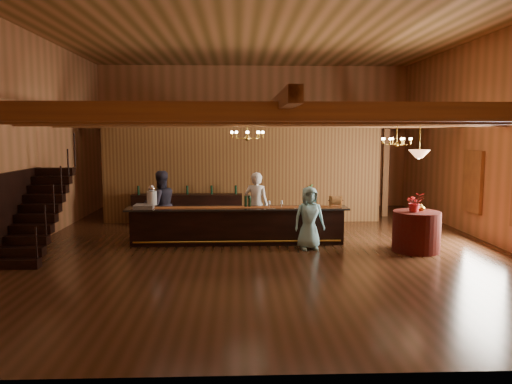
{
  "coord_description": "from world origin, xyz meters",
  "views": [
    {
      "loc": [
        -0.67,
        -12.68,
        2.89
      ],
      "look_at": [
        -0.16,
        0.73,
        1.31
      ],
      "focal_mm": 35.0,
      "sensor_mm": 36.0,
      "label": 1
    }
  ],
  "objects_px": {
    "backbar_shelf": "(188,210)",
    "round_table": "(416,231)",
    "floor_plant": "(309,202)",
    "bartender": "(256,205)",
    "raffle_drum": "(336,201)",
    "guest": "(309,218)",
    "pendant_lamp": "(419,154)",
    "staff_second": "(161,205)",
    "tasting_bar": "(238,225)",
    "chandelier_left": "(247,135)",
    "beverage_dispenser": "(152,197)",
    "chandelier_right": "(397,141)"
  },
  "relations": [
    {
      "from": "backbar_shelf",
      "to": "round_table",
      "type": "xyz_separation_m",
      "value": [
        5.98,
        -3.84,
        0.01
      ]
    },
    {
      "from": "backbar_shelf",
      "to": "floor_plant",
      "type": "xyz_separation_m",
      "value": [
        3.97,
        0.58,
        0.14
      ]
    },
    {
      "from": "backbar_shelf",
      "to": "raffle_drum",
      "type": "bearing_deg",
      "value": -33.45
    },
    {
      "from": "backbar_shelf",
      "to": "chandelier_right",
      "type": "xyz_separation_m",
      "value": [
        5.82,
        -2.6,
        2.21
      ]
    },
    {
      "from": "pendant_lamp",
      "to": "floor_plant",
      "type": "xyz_separation_m",
      "value": [
        -2.01,
        4.43,
        -1.78
      ]
    },
    {
      "from": "pendant_lamp",
      "to": "round_table",
      "type": "bearing_deg",
      "value": 0.0
    },
    {
      "from": "tasting_bar",
      "to": "staff_second",
      "type": "xyz_separation_m",
      "value": [
        -2.1,
        0.67,
        0.45
      ]
    },
    {
      "from": "tasting_bar",
      "to": "staff_second",
      "type": "height_order",
      "value": "staff_second"
    },
    {
      "from": "round_table",
      "to": "chandelier_left",
      "type": "height_order",
      "value": "chandelier_left"
    },
    {
      "from": "tasting_bar",
      "to": "chandelier_left",
      "type": "xyz_separation_m",
      "value": [
        0.25,
        -0.59,
        2.37
      ]
    },
    {
      "from": "backbar_shelf",
      "to": "pendant_lamp",
      "type": "bearing_deg",
      "value": -31.75
    },
    {
      "from": "bartender",
      "to": "beverage_dispenser",
      "type": "bearing_deg",
      "value": 30.46
    },
    {
      "from": "round_table",
      "to": "bartender",
      "type": "relative_size",
      "value": 0.63
    },
    {
      "from": "tasting_bar",
      "to": "floor_plant",
      "type": "relative_size",
      "value": 4.63
    },
    {
      "from": "bartender",
      "to": "floor_plant",
      "type": "height_order",
      "value": "bartender"
    },
    {
      "from": "tasting_bar",
      "to": "pendant_lamp",
      "type": "height_order",
      "value": "pendant_lamp"
    },
    {
      "from": "raffle_drum",
      "to": "chandelier_left",
      "type": "height_order",
      "value": "chandelier_left"
    },
    {
      "from": "raffle_drum",
      "to": "guest",
      "type": "bearing_deg",
      "value": -140.39
    },
    {
      "from": "backbar_shelf",
      "to": "chandelier_left",
      "type": "relative_size",
      "value": 4.34
    },
    {
      "from": "tasting_bar",
      "to": "raffle_drum",
      "type": "distance_m",
      "value": 2.66
    },
    {
      "from": "raffle_drum",
      "to": "floor_plant",
      "type": "distance_m",
      "value": 3.48
    },
    {
      "from": "pendant_lamp",
      "to": "staff_second",
      "type": "xyz_separation_m",
      "value": [
        -6.49,
        1.68,
        -1.46
      ]
    },
    {
      "from": "tasting_bar",
      "to": "pendant_lamp",
      "type": "xyz_separation_m",
      "value": [
        4.39,
        -1.02,
        1.91
      ]
    },
    {
      "from": "round_table",
      "to": "bartender",
      "type": "xyz_separation_m",
      "value": [
        -3.87,
        1.84,
        0.42
      ]
    },
    {
      "from": "bartender",
      "to": "staff_second",
      "type": "distance_m",
      "value": 2.63
    },
    {
      "from": "raffle_drum",
      "to": "chandelier_left",
      "type": "bearing_deg",
      "value": -166.37
    },
    {
      "from": "floor_plant",
      "to": "round_table",
      "type": "bearing_deg",
      "value": -65.63
    },
    {
      "from": "chandelier_left",
      "to": "bartender",
      "type": "relative_size",
      "value": 0.44
    },
    {
      "from": "tasting_bar",
      "to": "raffle_drum",
      "type": "relative_size",
      "value": 17.04
    },
    {
      "from": "chandelier_right",
      "to": "guest",
      "type": "xyz_separation_m",
      "value": [
        -2.44,
        -0.9,
        -1.91
      ]
    },
    {
      "from": "chandelier_left",
      "to": "raffle_drum",
      "type": "bearing_deg",
      "value": 13.63
    },
    {
      "from": "floor_plant",
      "to": "pendant_lamp",
      "type": "bearing_deg",
      "value": -65.63
    },
    {
      "from": "beverage_dispenser",
      "to": "tasting_bar",
      "type": "bearing_deg",
      "value": -0.88
    },
    {
      "from": "raffle_drum",
      "to": "beverage_dispenser",
      "type": "bearing_deg",
      "value": 179.24
    },
    {
      "from": "backbar_shelf",
      "to": "floor_plant",
      "type": "distance_m",
      "value": 4.02
    },
    {
      "from": "beverage_dispenser",
      "to": "pendant_lamp",
      "type": "height_order",
      "value": "pendant_lamp"
    },
    {
      "from": "pendant_lamp",
      "to": "staff_second",
      "type": "relative_size",
      "value": 0.48
    },
    {
      "from": "beverage_dispenser",
      "to": "guest",
      "type": "relative_size",
      "value": 0.38
    },
    {
      "from": "floor_plant",
      "to": "raffle_drum",
      "type": "bearing_deg",
      "value": -86.81
    },
    {
      "from": "floor_plant",
      "to": "bartender",
      "type": "bearing_deg",
      "value": -125.71
    },
    {
      "from": "beverage_dispenser",
      "to": "backbar_shelf",
      "type": "xyz_separation_m",
      "value": [
        0.64,
        2.79,
        -0.76
      ]
    },
    {
      "from": "bartender",
      "to": "floor_plant",
      "type": "relative_size",
      "value": 1.46
    },
    {
      "from": "tasting_bar",
      "to": "pendant_lamp",
      "type": "bearing_deg",
      "value": -13.38
    },
    {
      "from": "round_table",
      "to": "pendant_lamp",
      "type": "xyz_separation_m",
      "value": [
        0.0,
        0.0,
        1.91
      ]
    },
    {
      "from": "pendant_lamp",
      "to": "bartender",
      "type": "bearing_deg",
      "value": 154.6
    },
    {
      "from": "beverage_dispenser",
      "to": "round_table",
      "type": "height_order",
      "value": "beverage_dispenser"
    },
    {
      "from": "chandelier_left",
      "to": "guest",
      "type": "xyz_separation_m",
      "value": [
        1.54,
        -0.09,
        -2.07
      ]
    },
    {
      "from": "staff_second",
      "to": "chandelier_left",
      "type": "bearing_deg",
      "value": 123.35
    },
    {
      "from": "beverage_dispenser",
      "to": "chandelier_right",
      "type": "bearing_deg",
      "value": 1.67
    },
    {
      "from": "bartender",
      "to": "staff_second",
      "type": "xyz_separation_m",
      "value": [
        -2.63,
        -0.15,
        0.03
      ]
    }
  ]
}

